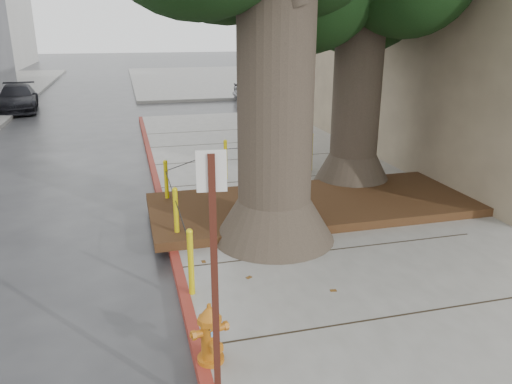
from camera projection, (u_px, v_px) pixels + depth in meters
ground at (360, 332)px, 6.14m from camera, size 140.00×140.00×0.00m
sidewalk_far at (248, 78)px, 35.08m from camera, size 16.00×20.00×0.15m
curb_red at (175, 258)px, 7.92m from camera, size 0.14×26.00×0.16m
planter_bed at (314, 204)px, 9.86m from camera, size 6.40×2.60×0.16m
building_side_white at (412, 11)px, 32.43m from camera, size 10.00×10.00×9.00m
bollard_ring at (222, 183)px, 9.73m from camera, size 3.79×5.39×0.95m
fire_hydrant at (210, 334)px, 5.27m from camera, size 0.37×0.35×0.69m
signpost at (214, 273)px, 4.28m from camera, size 0.25×0.07×2.50m
car_silver at (272, 88)px, 24.61m from camera, size 3.86×1.62×1.30m
car_red at (437, 89)px, 24.81m from camera, size 3.87×1.64×1.24m
car_dark at (17, 98)px, 21.81m from camera, size 1.99×4.08×1.14m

